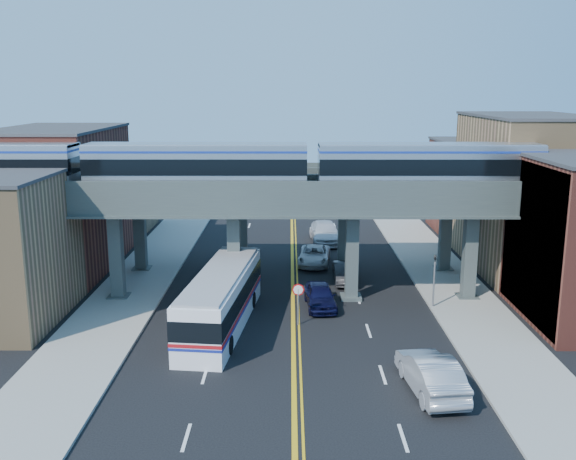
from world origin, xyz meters
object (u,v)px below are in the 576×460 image
(car_lane_c, at_px, (314,255))
(traffic_signal, at_px, (434,275))
(stop_sign, at_px, (298,297))
(car_lane_b, at_px, (344,273))
(car_lane_a, at_px, (320,296))
(car_lane_d, at_px, (325,232))
(car_parked_curb, at_px, (431,373))
(transit_bus, at_px, (221,300))
(transit_train, at_px, (197,166))

(car_lane_c, bearing_deg, traffic_signal, -50.05)
(stop_sign, distance_m, car_lane_b, 9.66)
(car_lane_a, distance_m, car_lane_b, 6.07)
(traffic_signal, xyz_separation_m, car_lane_a, (-7.40, 0.21, -1.51))
(car_lane_b, distance_m, car_lane_d, 12.73)
(traffic_signal, relative_size, car_lane_b, 0.94)
(car_lane_b, bearing_deg, car_lane_c, 112.25)
(car_parked_curb, bearing_deg, car_lane_c, -85.20)
(stop_sign, xyz_separation_m, transit_bus, (-4.65, -0.28, -0.07))
(transit_bus, bearing_deg, traffic_signal, -70.20)
(car_parked_curb, bearing_deg, transit_bus, -45.14)
(transit_bus, xyz_separation_m, car_parked_curb, (10.85, -8.55, -0.76))
(traffic_signal, height_order, car_lane_a, traffic_signal)
(stop_sign, bearing_deg, transit_bus, -176.60)
(transit_train, relative_size, stop_sign, 17.10)
(transit_train, bearing_deg, car_lane_d, 60.42)
(transit_train, bearing_deg, stop_sign, -36.96)
(transit_train, distance_m, car_parked_curb, 20.59)
(car_lane_a, bearing_deg, car_parked_curb, -72.88)
(traffic_signal, bearing_deg, car_lane_d, 108.14)
(car_parked_curb, bearing_deg, traffic_signal, -109.76)
(car_lane_a, xyz_separation_m, car_parked_curb, (4.70, -12.04, 0.14))
(traffic_signal, bearing_deg, car_parked_curb, -102.86)
(traffic_signal, xyz_separation_m, car_lane_c, (-7.40, 10.87, -1.56))
(stop_sign, relative_size, car_parked_curb, 0.47)
(car_lane_a, distance_m, car_lane_c, 10.66)
(transit_bus, relative_size, car_lane_b, 2.99)
(stop_sign, height_order, car_lane_a, stop_sign)
(car_parked_curb, bearing_deg, car_lane_b, -88.41)
(transit_train, bearing_deg, traffic_signal, -7.33)
(stop_sign, height_order, transit_bus, transit_bus)
(stop_sign, height_order, car_lane_d, stop_sign)
(stop_sign, distance_m, car_lane_a, 3.68)
(car_lane_d, bearing_deg, transit_bus, -112.67)
(traffic_signal, distance_m, transit_bus, 13.95)
(car_lane_c, distance_m, car_parked_curb, 23.18)
(car_lane_a, relative_size, car_parked_curb, 0.82)
(car_lane_c, bearing_deg, car_lane_b, -61.76)
(traffic_signal, bearing_deg, car_lane_c, 124.24)
(stop_sign, height_order, car_lane_c, stop_sign)
(car_lane_c, distance_m, car_lane_d, 7.87)
(transit_bus, relative_size, car_parked_curb, 2.31)
(transit_bus, distance_m, car_lane_c, 15.46)
(transit_bus, relative_size, car_lane_a, 2.80)
(transit_bus, xyz_separation_m, car_lane_a, (6.15, 3.49, -0.90))
(transit_train, distance_m, stop_sign, 11.14)
(transit_train, xyz_separation_m, car_lane_c, (8.14, 8.87, -8.44))
(stop_sign, relative_size, car_lane_c, 0.50)
(car_lane_b, relative_size, car_lane_d, 0.68)
(car_lane_b, distance_m, car_lane_c, 5.36)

